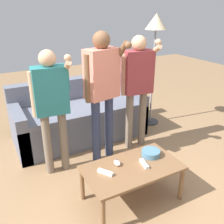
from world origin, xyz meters
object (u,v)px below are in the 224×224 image
object	(u,v)px
game_remote_nunchuk	(117,163)
game_remote_wand_near	(144,164)
couch	(79,117)
game_remote_wand_far	(105,172)
player_right	(138,80)
player_center	(102,84)
floor_lamp	(156,32)
snack_bowl	(151,153)
player_left	(51,100)
coffee_table	(132,171)

from	to	relation	value
game_remote_nunchuk	game_remote_wand_near	bearing A→B (deg)	-29.01
couch	game_remote_wand_far	size ratio (longest dim) A/B	12.31
player_right	player_center	bearing A→B (deg)	-173.56
floor_lamp	game_remote_wand_far	distance (m)	2.30
couch	snack_bowl	bearing A→B (deg)	-80.81
player_right	game_remote_wand_far	distance (m)	1.34
player_left	player_right	bearing A→B (deg)	2.56
coffee_table	floor_lamp	distance (m)	2.17
snack_bowl	coffee_table	bearing A→B (deg)	-164.61
player_right	game_remote_wand_near	size ratio (longest dim) A/B	9.69
game_remote_nunchuk	player_right	world-z (taller)	player_right
player_center	floor_lamp	bearing A→B (deg)	26.33
player_left	player_center	distance (m)	0.60
coffee_table	game_remote_wand_near	xyz separation A→B (m)	(0.11, -0.03, 0.06)
game_remote_wand_near	game_remote_wand_far	bearing A→B (deg)	171.54
game_remote_wand_far	snack_bowl	bearing A→B (deg)	5.01
game_remote_nunchuk	game_remote_wand_near	distance (m)	0.26
couch	player_left	world-z (taller)	player_left
game_remote_wand_near	player_right	bearing A→B (deg)	61.05
floor_lamp	player_left	bearing A→B (deg)	-162.19
game_remote_nunchuk	player_right	size ratio (longest dim) A/B	0.06
player_left	game_remote_wand_near	xyz separation A→B (m)	(0.62, -0.86, -0.49)
coffee_table	player_center	xyz separation A→B (m)	(0.09, 0.81, 0.65)
couch	game_remote_wand_near	bearing A→B (deg)	-87.21
couch	player_center	size ratio (longest dim) A/B	1.17
coffee_table	game_remote_wand_far	world-z (taller)	game_remote_wand_far
coffee_table	floor_lamp	size ratio (longest dim) A/B	0.55
game_remote_nunchuk	player_center	xyz separation A→B (m)	(0.20, 0.72, 0.57)
couch	player_center	world-z (taller)	player_center
snack_bowl	game_remote_wand_near	distance (m)	0.19
player_left	game_remote_wand_far	xyz separation A→B (m)	(0.23, -0.80, -0.49)
player_left	game_remote_nunchuk	bearing A→B (deg)	-61.75
floor_lamp	player_left	distance (m)	1.92
couch	floor_lamp	bearing A→B (deg)	-5.72
couch	coffee_table	distance (m)	1.51
game_remote_nunchuk	coffee_table	bearing A→B (deg)	-39.09
snack_bowl	game_remote_nunchuk	size ratio (longest dim) A/B	2.16
game_remote_wand_near	game_remote_wand_far	world-z (taller)	same
snack_bowl	player_left	xyz separation A→B (m)	(-0.78, 0.75, 0.47)
player_center	snack_bowl	bearing A→B (deg)	-76.26
player_left	game_remote_wand_far	world-z (taller)	player_left
snack_bowl	floor_lamp	size ratio (longest dim) A/B	0.11
couch	game_remote_wand_far	distance (m)	1.52
floor_lamp	snack_bowl	bearing A→B (deg)	-126.59
snack_bowl	player_center	xyz separation A→B (m)	(-0.18, 0.74, 0.57)
snack_bowl	game_remote_wand_near	bearing A→B (deg)	-145.83
couch	floor_lamp	size ratio (longest dim) A/B	1.08
player_center	couch	bearing A→B (deg)	94.19
snack_bowl	game_remote_wand_far	distance (m)	0.55
coffee_table	snack_bowl	bearing A→B (deg)	15.39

